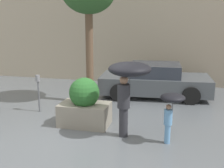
% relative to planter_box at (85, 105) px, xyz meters
% --- Properties ---
extents(ground_plane, '(40.00, 40.00, 0.00)m').
position_rel_planter_box_xyz_m(ground_plane, '(-0.04, -0.86, -0.59)').
color(ground_plane, slate).
extents(building_facade, '(18.00, 0.30, 6.00)m').
position_rel_planter_box_xyz_m(building_facade, '(-0.04, 5.64, 2.41)').
color(building_facade, '#B7A88E').
rests_on(building_facade, ground).
extents(planter_box, '(1.37, 0.85, 1.36)m').
position_rel_planter_box_xyz_m(planter_box, '(0.00, 0.00, 0.00)').
color(planter_box, gray).
rests_on(planter_box, ground).
extents(person_adult, '(1.05, 1.05, 1.92)m').
position_rel_planter_box_xyz_m(person_adult, '(1.32, -0.49, 0.96)').
color(person_adult, '#2D2D33').
rests_on(person_adult, ground).
extents(person_child, '(0.57, 0.57, 1.25)m').
position_rel_planter_box_xyz_m(person_child, '(2.37, -0.66, 0.38)').
color(person_child, '#669ED1').
rests_on(person_child, ground).
extents(parked_car_near, '(4.22, 2.25, 1.26)m').
position_rel_planter_box_xyz_m(parked_car_near, '(1.61, 3.51, -0.01)').
color(parked_car_near, '#4C5156').
rests_on(parked_car_near, ground).
extents(parking_meter, '(0.14, 0.14, 1.20)m').
position_rel_planter_box_xyz_m(parking_meter, '(-1.81, 0.75, 0.27)').
color(parking_meter, '#595B60').
rests_on(parking_meter, ground).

